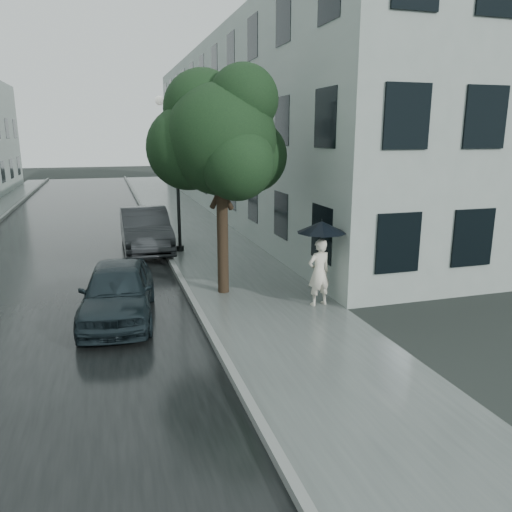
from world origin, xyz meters
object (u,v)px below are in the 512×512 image
object	(u,v)px
street_tree	(220,138)
car_near	(118,291)
car_far	(145,229)
pedestrian	(319,272)
lamp_post	(173,166)

from	to	relation	value
street_tree	car_near	distance (m)	4.63
street_tree	car_far	distance (m)	6.73
car_near	pedestrian	bearing A→B (deg)	0.66
lamp_post	car_near	world-z (taller)	lamp_post
car_far	lamp_post	bearing A→B (deg)	-26.59
pedestrian	car_far	distance (m)	8.32
street_tree	lamp_post	size ratio (longest dim) A/B	1.09
lamp_post	car_near	size ratio (longest dim) A/B	1.38
pedestrian	street_tree	world-z (taller)	street_tree
car_far	pedestrian	bearing A→B (deg)	-64.32
pedestrian	car_near	world-z (taller)	pedestrian
street_tree	lamp_post	bearing A→B (deg)	96.12
pedestrian	car_far	world-z (taller)	pedestrian
pedestrian	lamp_post	xyz separation A→B (m)	(-2.59, 6.96, 2.25)
street_tree	pedestrian	bearing A→B (deg)	-42.23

